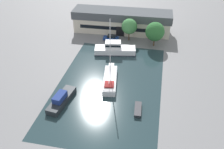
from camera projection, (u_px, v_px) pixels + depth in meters
ground_plane at (110, 85)px, 54.17m from camera, size 440.00×440.00×0.00m
water_canal at (110, 85)px, 54.17m from camera, size 22.20×36.18×0.01m
warehouse_building at (122, 21)px, 75.16m from camera, size 29.53×8.06×6.53m
quay_tree_near_building at (129, 26)px, 69.60m from camera, size 4.33×4.33×6.42m
quay_tree_by_water at (155, 32)px, 66.87m from camera, size 5.14×5.14×6.78m
parked_car at (111, 38)px, 71.37m from camera, size 4.49×1.94×1.66m
sailboat_moored at (110, 79)px, 54.64m from camera, size 4.16×11.21×14.49m
motor_cruiser at (115, 49)px, 65.11m from camera, size 11.11×5.31×3.33m
small_dinghy at (138, 110)px, 47.29m from camera, size 1.55×4.12×0.65m
cabin_boat at (61, 99)px, 48.94m from camera, size 3.46×8.59×2.34m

